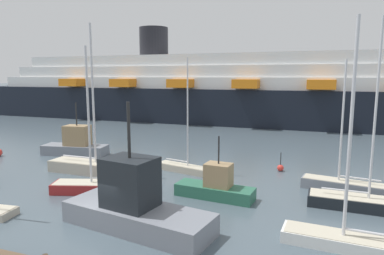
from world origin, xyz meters
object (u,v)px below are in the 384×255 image
object	(u,v)px
fishing_boat_0	(216,186)
fishing_boat_3	(76,144)
fishing_boat_1	(135,205)
sailboat_4	(360,200)
sailboat_1	(355,239)
sailboat_2	(345,185)
sailboat_0	(184,166)
channel_buoy_0	(280,168)
sailboat_3	(99,185)
cruise_ship	(253,91)
sailboat_5	(90,166)

from	to	relation	value
fishing_boat_0	fishing_boat_3	world-z (taller)	fishing_boat_3
fishing_boat_1	sailboat_4	bearing A→B (deg)	-139.45
fishing_boat_0	sailboat_1	bearing A→B (deg)	-23.82
sailboat_2	fishing_boat_1	size ratio (longest dim) A/B	1.05
sailboat_0	fishing_boat_0	size ratio (longest dim) A/B	1.76
sailboat_1	sailboat_4	size ratio (longest dim) A/B	0.94
fishing_boat_3	channel_buoy_0	xyz separation A→B (m)	(20.27, 0.55, -0.77)
sailboat_3	fishing_boat_0	size ratio (longest dim) A/B	1.85
sailboat_4	channel_buoy_0	bearing A→B (deg)	129.08
sailboat_1	fishing_boat_1	bearing A→B (deg)	11.22
fishing_boat_1	cruise_ship	bearing A→B (deg)	-78.57
sailboat_0	sailboat_2	xyz separation A→B (m)	(12.37, -1.03, 0.05)
sailboat_4	fishing_boat_1	size ratio (longest dim) A/B	1.30
sailboat_3	sailboat_5	distance (m)	5.11
sailboat_1	fishing_boat_0	world-z (taller)	sailboat_1
sailboat_2	cruise_ship	distance (m)	36.59
sailboat_2	sailboat_5	xyz separation A→B (m)	(-19.56, -1.90, 0.14)
sailboat_3	cruise_ship	bearing A→B (deg)	-113.21
sailboat_2	sailboat_3	distance (m)	17.14
sailboat_5	channel_buoy_0	size ratio (longest dim) A/B	7.45
sailboat_3	sailboat_5	bearing A→B (deg)	-65.37
sailboat_4	fishing_boat_3	distance (m)	26.32
fishing_boat_3	sailboat_1	bearing A→B (deg)	-34.41
sailboat_5	channel_buoy_0	xyz separation A→B (m)	(14.86, 5.76, -0.35)
sailboat_4	sailboat_5	size ratio (longest dim) A/B	0.94
sailboat_4	fishing_boat_0	size ratio (longest dim) A/B	2.11
sailboat_1	fishing_boat_3	bearing A→B (deg)	-21.24
sailboat_0	sailboat_3	world-z (taller)	sailboat_3
sailboat_4	fishing_boat_3	xyz separation A→B (m)	(-25.52, 6.43, 0.53)
sailboat_1	sailboat_0	bearing A→B (deg)	-34.09
channel_buoy_0	cruise_ship	world-z (taller)	cruise_ship
fishing_boat_3	cruise_ship	world-z (taller)	cruise_ship
fishing_boat_1	channel_buoy_0	distance (m)	15.18
sailboat_1	sailboat_3	world-z (taller)	sailboat_1
sailboat_1	sailboat_5	distance (m)	20.40
sailboat_1	fishing_boat_3	xyz separation A→B (m)	(-24.67, 11.95, 0.54)
sailboat_5	channel_buoy_0	world-z (taller)	sailboat_5
fishing_boat_0	fishing_boat_3	bearing A→B (deg)	162.09
sailboat_2	fishing_boat_0	size ratio (longest dim) A/B	1.70
sailboat_0	sailboat_3	distance (m)	7.73
sailboat_0	sailboat_5	xyz separation A→B (m)	(-7.19, -2.93, 0.18)
fishing_boat_3	cruise_ship	size ratio (longest dim) A/B	0.06
sailboat_1	sailboat_2	size ratio (longest dim) A/B	1.16
fishing_boat_1	cruise_ship	world-z (taller)	cruise_ship
sailboat_4	channel_buoy_0	world-z (taller)	sailboat_4
sailboat_5	cruise_ship	xyz separation A→B (m)	(7.63, 36.15, 4.69)
sailboat_2	cruise_ship	bearing A→B (deg)	-60.56
sailboat_2	sailboat_4	xyz separation A→B (m)	(0.54, -3.12, 0.02)
sailboat_3	fishing_boat_3	bearing A→B (deg)	-62.82
sailboat_0	fishing_boat_1	bearing A→B (deg)	-69.12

